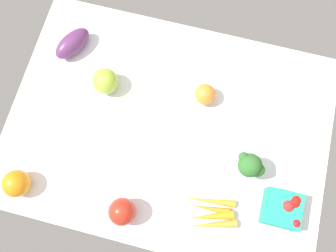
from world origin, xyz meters
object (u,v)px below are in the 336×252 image
at_px(heirloom_tomato_orange, 205,94).
at_px(heirloom_tomato_green, 105,81).
at_px(carrot_bunch, 210,214).
at_px(bell_pepper_orange, 16,183).
at_px(berry_basket, 283,209).
at_px(bell_pepper_red, 122,212).
at_px(broccoli_head, 250,166).
at_px(eggplant, 72,43).

height_order(heirloom_tomato_orange, heirloom_tomato_green, heirloom_tomato_green).
height_order(carrot_bunch, bell_pepper_orange, bell_pepper_orange).
relative_size(berry_basket, bell_pepper_orange, 1.27).
height_order(bell_pepper_red, broccoli_head, broccoli_head).
bearing_deg(berry_basket, broccoli_head, 142.85).
bearing_deg(berry_basket, heirloom_tomato_orange, 135.69).
bearing_deg(heirloom_tomato_green, heirloom_tomato_orange, 6.89).
xyz_separation_m(broccoli_head, bell_pepper_orange, (-0.67, -0.22, -0.03)).
height_order(heirloom_tomato_green, bell_pepper_orange, heirloom_tomato_green).
xyz_separation_m(heirloom_tomato_orange, bell_pepper_orange, (-0.49, -0.42, 0.01)).
distance_m(broccoli_head, berry_basket, 0.16).
xyz_separation_m(heirloom_tomato_orange, berry_basket, (0.30, -0.30, 0.00)).
height_order(bell_pepper_red, carrot_bunch, bell_pepper_red).
xyz_separation_m(heirloom_tomato_orange, eggplant, (-0.48, 0.07, -0.00)).
xyz_separation_m(heirloom_tomato_green, berry_basket, (0.63, -0.26, -0.01)).
relative_size(heirloom_tomato_orange, bell_pepper_orange, 0.84).
bearing_deg(bell_pepper_orange, bell_pepper_red, -0.05).
xyz_separation_m(berry_basket, eggplant, (-0.78, 0.36, -0.00)).
distance_m(eggplant, bell_pepper_orange, 0.49).
height_order(broccoli_head, berry_basket, broccoli_head).
height_order(carrot_bunch, berry_basket, berry_basket).
xyz_separation_m(heirloom_tomato_green, bell_pepper_orange, (-0.16, -0.38, -0.00)).
bearing_deg(broccoli_head, bell_pepper_orange, -161.76).
distance_m(heirloom_tomato_green, berry_basket, 0.68).
height_order(carrot_bunch, heirloom_tomato_green, heirloom_tomato_green).
bearing_deg(carrot_bunch, broccoli_head, 63.53).
xyz_separation_m(carrot_bunch, eggplant, (-0.58, 0.43, 0.02)).
relative_size(bell_pepper_red, bell_pepper_orange, 1.15).
relative_size(heirloom_tomato_orange, broccoli_head, 0.60).
bearing_deg(carrot_bunch, berry_basket, 18.09).
bearing_deg(broccoli_head, carrot_bunch, -116.47).
bearing_deg(bell_pepper_orange, broccoli_head, 18.24).
height_order(broccoli_head, bell_pepper_orange, broccoli_head).
relative_size(broccoli_head, bell_pepper_orange, 1.39).
bearing_deg(bell_pepper_red, bell_pepper_orange, 179.95).
bearing_deg(eggplant, carrot_bunch, 82.04).
distance_m(carrot_bunch, eggplant, 0.72).
relative_size(broccoli_head, eggplant, 0.83).
bearing_deg(carrot_bunch, bell_pepper_red, -166.84).
height_order(bell_pepper_red, bell_pepper_orange, bell_pepper_red).
xyz_separation_m(broccoli_head, eggplant, (-0.66, 0.27, -0.04)).
relative_size(heirloom_tomato_green, bell_pepper_orange, 1.03).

